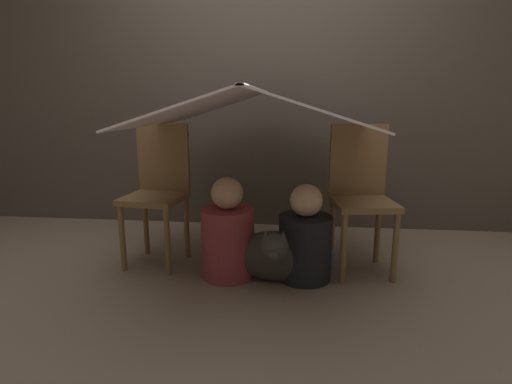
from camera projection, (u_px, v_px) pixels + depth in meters
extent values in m
plane|color=#7A6651|center=(252.00, 283.00, 2.36)|extent=(8.80, 8.80, 0.00)
cube|color=#4C4238|center=(269.00, 77.00, 3.26)|extent=(7.00, 0.05, 2.50)
cylinder|color=brown|center=(122.00, 239.00, 2.50)|extent=(0.04, 0.04, 0.43)
cylinder|color=brown|center=(167.00, 242.00, 2.43)|extent=(0.04, 0.04, 0.43)
cylinder|color=brown|center=(146.00, 224.00, 2.79)|extent=(0.04, 0.04, 0.43)
cylinder|color=brown|center=(187.00, 227.00, 2.73)|extent=(0.04, 0.04, 0.43)
cube|color=brown|center=(154.00, 198.00, 2.56)|extent=(0.40, 0.40, 0.04)
cube|color=brown|center=(163.00, 157.00, 2.67)|extent=(0.36, 0.07, 0.45)
cylinder|color=brown|center=(344.00, 249.00, 2.32)|extent=(0.04, 0.04, 0.43)
cylinder|color=brown|center=(395.00, 248.00, 2.33)|extent=(0.04, 0.04, 0.43)
cylinder|color=brown|center=(332.00, 232.00, 2.62)|extent=(0.04, 0.04, 0.43)
cylinder|color=brown|center=(377.00, 232.00, 2.63)|extent=(0.04, 0.04, 0.43)
cube|color=brown|center=(364.00, 204.00, 2.43)|extent=(0.41, 0.41, 0.04)
cube|color=brown|center=(358.00, 160.00, 2.53)|extent=(0.36, 0.08, 0.45)
cube|color=silver|center=(202.00, 107.00, 2.40)|extent=(0.66, 1.34, 0.22)
cube|color=silver|center=(312.00, 108.00, 2.33)|extent=(0.66, 1.34, 0.22)
cube|color=silver|center=(256.00, 89.00, 2.35)|extent=(0.04, 1.34, 0.01)
cylinder|color=maroon|center=(228.00, 243.00, 2.42)|extent=(0.32, 0.32, 0.43)
sphere|color=tan|center=(227.00, 193.00, 2.35)|extent=(0.19, 0.19, 0.19)
cylinder|color=black|center=(305.00, 247.00, 2.39)|extent=(0.32, 0.32, 0.39)
sphere|color=#D6A884|center=(306.00, 200.00, 2.33)|extent=(0.19, 0.19, 0.19)
ellipsoid|color=#332D28|center=(276.00, 256.00, 2.37)|extent=(0.52, 0.19, 0.31)
sphere|color=#332D28|center=(274.00, 248.00, 2.15)|extent=(0.16, 0.16, 0.16)
ellipsoid|color=#332D28|center=(273.00, 255.00, 2.08)|extent=(0.06, 0.08, 0.06)
cone|color=#332D28|center=(266.00, 236.00, 2.14)|extent=(0.06, 0.06, 0.07)
cone|color=#332D28|center=(283.00, 237.00, 2.13)|extent=(0.06, 0.06, 0.07)
cube|color=#4C7FB2|center=(302.00, 251.00, 2.74)|extent=(0.40, 0.32, 0.10)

